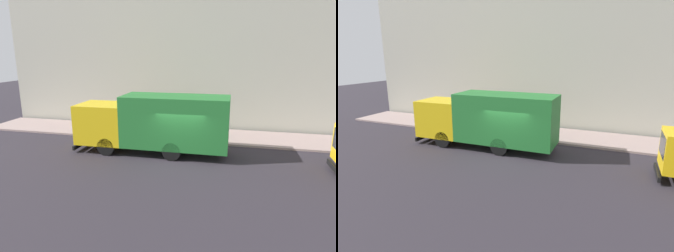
{
  "view_description": "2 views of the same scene",
  "coord_description": "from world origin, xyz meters",
  "views": [
    {
      "loc": [
        -14.12,
        -2.6,
        5.49
      ],
      "look_at": [
        1.26,
        0.95,
        1.49
      ],
      "focal_mm": 31.23,
      "sensor_mm": 36.0,
      "label": 1
    },
    {
      "loc": [
        -13.46,
        -5.43,
        5.44
      ],
      "look_at": [
        1.01,
        0.51,
        1.4
      ],
      "focal_mm": 30.08,
      "sensor_mm": 36.0,
      "label": 2
    }
  ],
  "objects": [
    {
      "name": "sidewalk",
      "position": [
        4.79,
        0.0,
        0.06
      ],
      "size": [
        3.58,
        30.0,
        0.12
      ],
      "primitive_type": "cube",
      "color": "#A88E89",
      "rests_on": "ground"
    },
    {
      "name": "traffic_cone_orange",
      "position": [
        3.36,
        5.91,
        0.47
      ],
      "size": [
        0.48,
        0.48,
        0.69
      ],
      "primitive_type": "cone",
      "color": "orange",
      "rests_on": "sidewalk"
    },
    {
      "name": "pedestrian_standing",
      "position": [
        5.51,
        2.06,
        1.02
      ],
      "size": [
        0.52,
        0.52,
        1.71
      ],
      "rotation": [
        0.0,
        0.0,
        0.48
      ],
      "color": "brown",
      "rests_on": "sidewalk"
    },
    {
      "name": "pedestrian_third",
      "position": [
        6.12,
        0.65,
        1.03
      ],
      "size": [
        0.37,
        0.37,
        1.72
      ],
      "rotation": [
        0.0,
        0.0,
        6.18
      ],
      "color": "#493951",
      "rests_on": "sidewalk"
    },
    {
      "name": "street_sign_post",
      "position": [
        3.28,
        2.71,
        1.46
      ],
      "size": [
        0.44,
        0.08,
        2.23
      ],
      "color": "#4C5156",
      "rests_on": "sidewalk"
    },
    {
      "name": "large_utility_truck",
      "position": [
        0.92,
        1.64,
        1.76
      ],
      "size": [
        2.35,
        8.51,
        3.24
      ],
      "rotation": [
        0.0,
        0.0,
        0.01
      ],
      "color": "yellow",
      "rests_on": "ground"
    },
    {
      "name": "pedestrian_walking",
      "position": [
        4.49,
        4.06,
        1.01
      ],
      "size": [
        0.5,
        0.5,
        1.68
      ],
      "rotation": [
        0.0,
        0.0,
        2.19
      ],
      "color": "#413651",
      "rests_on": "sidewalk"
    },
    {
      "name": "building_facade",
      "position": [
        7.08,
        0.0,
        6.37
      ],
      "size": [
        0.5,
        30.0,
        12.74
      ],
      "primitive_type": "cube",
      "color": "#B7B5A3",
      "rests_on": "ground"
    },
    {
      "name": "ground",
      "position": [
        0.0,
        0.0,
        0.0
      ],
      "size": [
        80.0,
        80.0,
        0.0
      ],
      "primitive_type": "plane",
      "color": "#2C272F"
    }
  ]
}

